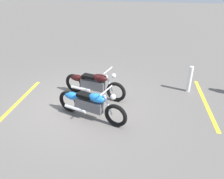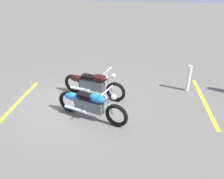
% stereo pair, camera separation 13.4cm
% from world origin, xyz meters
% --- Properties ---
extents(ground_plane, '(60.00, 60.00, 0.00)m').
position_xyz_m(ground_plane, '(0.00, 0.00, 0.00)').
color(ground_plane, '#66605B').
extents(motorcycle_bright_foreground, '(2.17, 0.82, 1.04)m').
position_xyz_m(motorcycle_bright_foreground, '(0.53, -0.62, 0.46)').
color(motorcycle_bright_foreground, black).
rests_on(motorcycle_bright_foreground, ground).
extents(motorcycle_dark_foreground, '(2.20, 0.73, 1.04)m').
position_xyz_m(motorcycle_dark_foreground, '(0.28, 0.64, 0.46)').
color(motorcycle_dark_foreground, black).
rests_on(motorcycle_dark_foreground, ground).
extents(bollard_post, '(0.14, 0.14, 0.92)m').
position_xyz_m(bollard_post, '(3.46, 1.64, 0.46)').
color(bollard_post, white).
rests_on(bollard_post, ground).
extents(parking_stripe_near, '(0.31, 3.20, 0.01)m').
position_xyz_m(parking_stripe_near, '(-1.97, -0.33, 0.00)').
color(parking_stripe_near, yellow).
rests_on(parking_stripe_near, ground).
extents(parking_stripe_mid, '(0.31, 3.20, 0.01)m').
position_xyz_m(parking_stripe_mid, '(3.94, 0.95, 0.00)').
color(parking_stripe_mid, yellow).
rests_on(parking_stripe_mid, ground).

